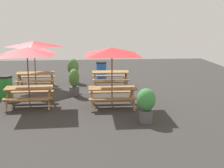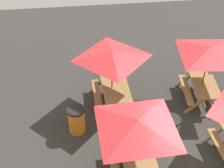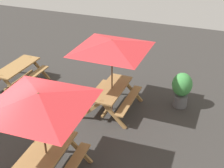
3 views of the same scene
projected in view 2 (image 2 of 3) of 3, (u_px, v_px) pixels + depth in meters
name	position (u px, v px, depth m)	size (l,w,h in m)	color
picnic_table_1	(112.00, 59.00, 10.52)	(2.05, 2.05, 2.34)	olive
picnic_table_2	(137.00, 129.00, 8.00)	(2.83, 2.83, 2.34)	olive
picnic_table_3	(209.00, 55.00, 10.71)	(2.81, 2.81, 2.34)	olive
trash_bin_green	(170.00, 130.00, 10.01)	(0.59, 0.59, 0.98)	green
trash_bin_orange	(77.00, 120.00, 10.35)	(0.59, 0.59, 0.98)	orange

